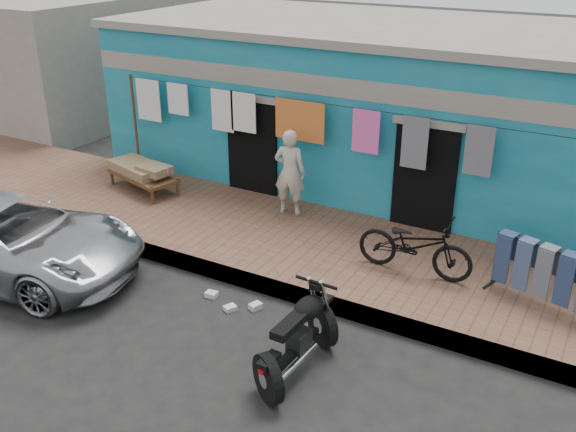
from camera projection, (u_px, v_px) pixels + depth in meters
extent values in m
plane|color=black|center=(214.00, 348.00, 8.54)|extent=(80.00, 80.00, 0.00)
cube|color=brown|center=(317.00, 250.00, 10.87)|extent=(28.00, 3.00, 0.25)
cube|color=gray|center=(273.00, 288.00, 9.72)|extent=(28.00, 0.10, 0.25)
cube|color=#136E89|center=(405.00, 111.00, 13.43)|extent=(12.00, 5.00, 3.20)
cube|color=#9E9384|center=(361.00, 89.00, 11.10)|extent=(12.00, 0.14, 0.35)
cube|color=#9E9384|center=(411.00, 28.00, 12.74)|extent=(12.20, 5.20, 0.16)
cube|color=black|center=(253.00, 153.00, 12.65)|extent=(1.10, 0.10, 2.10)
cube|color=black|center=(424.00, 185.00, 11.08)|extent=(1.10, 0.10, 2.10)
cube|color=#9E9384|center=(39.00, 58.00, 18.31)|extent=(6.00, 5.00, 3.40)
cylinder|color=brown|center=(135.00, 124.00, 13.61)|extent=(0.06, 0.06, 2.10)
cylinder|color=black|center=(353.00, 108.00, 10.96)|extent=(10.00, 0.01, 0.01)
cube|color=silver|center=(149.00, 100.00, 13.19)|extent=(0.60, 0.02, 0.86)
cube|color=silver|center=(178.00, 99.00, 12.79)|extent=(0.50, 0.02, 0.64)
cube|color=silver|center=(222.00, 110.00, 12.35)|extent=(0.50, 0.02, 0.82)
cube|color=silver|center=(243.00, 112.00, 12.12)|extent=(0.55, 0.02, 0.76)
cube|color=#CC4C26|center=(300.00, 121.00, 11.58)|extent=(1.00, 0.02, 0.75)
cube|color=#E457AF|center=(366.00, 131.00, 11.00)|extent=(0.50, 0.02, 0.77)
cube|color=slate|center=(415.00, 143.00, 10.63)|extent=(0.45, 0.02, 0.89)
cube|color=slate|center=(479.00, 151.00, 10.15)|extent=(0.45, 0.02, 0.82)
imported|color=#B1B1B6|center=(3.00, 237.00, 10.14)|extent=(4.91, 3.00, 1.29)
imported|color=beige|center=(290.00, 172.00, 11.64)|extent=(0.64, 0.48, 1.61)
imported|color=black|center=(416.00, 239.00, 9.68)|extent=(1.78, 0.67, 1.14)
cube|color=silver|center=(212.00, 294.00, 9.72)|extent=(0.19, 0.16, 0.08)
cube|color=silver|center=(256.00, 306.00, 9.41)|extent=(0.18, 0.21, 0.09)
cube|color=silver|center=(230.00, 308.00, 9.38)|extent=(0.20, 0.22, 0.07)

